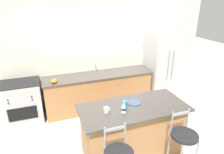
{
  "coord_description": "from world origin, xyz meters",
  "views": [
    {
      "loc": [
        -1.19,
        -3.93,
        2.63
      ],
      "look_at": [
        0.04,
        -0.5,
        1.14
      ],
      "focal_mm": 32.0,
      "sensor_mm": 36.0,
      "label": 1
    }
  ],
  "objects_px": {
    "refrigerator": "(162,64)",
    "tumbler_cup": "(125,105)",
    "wine_glass": "(124,105)",
    "coffee_mug": "(106,110)",
    "dinner_plate": "(134,102)",
    "oven_range": "(23,102)",
    "pumpkin_decoration": "(54,81)",
    "bar_stool_far": "(183,141)"
  },
  "relations": [
    {
      "from": "pumpkin_decoration",
      "to": "dinner_plate",
      "type": "bearing_deg",
      "value": -49.72
    },
    {
      "from": "oven_range",
      "to": "coffee_mug",
      "type": "height_order",
      "value": "coffee_mug"
    },
    {
      "from": "dinner_plate",
      "to": "tumbler_cup",
      "type": "relative_size",
      "value": 1.72
    },
    {
      "from": "oven_range",
      "to": "coffee_mug",
      "type": "bearing_deg",
      "value": -51.96
    },
    {
      "from": "oven_range",
      "to": "wine_glass",
      "type": "distance_m",
      "value": 2.53
    },
    {
      "from": "bar_stool_far",
      "to": "wine_glass",
      "type": "relative_size",
      "value": 5.73
    },
    {
      "from": "oven_range",
      "to": "wine_glass",
      "type": "bearing_deg",
      "value": -48.63
    },
    {
      "from": "bar_stool_far",
      "to": "wine_glass",
      "type": "bearing_deg",
      "value": 143.41
    },
    {
      "from": "refrigerator",
      "to": "tumbler_cup",
      "type": "height_order",
      "value": "refrigerator"
    },
    {
      "from": "refrigerator",
      "to": "bar_stool_far",
      "type": "xyz_separation_m",
      "value": [
        -1.09,
        -2.34,
        -0.36
      ]
    },
    {
      "from": "bar_stool_far",
      "to": "pumpkin_decoration",
      "type": "height_order",
      "value": "bar_stool_far"
    },
    {
      "from": "pumpkin_decoration",
      "to": "bar_stool_far",
      "type": "bearing_deg",
      "value": -52.77
    },
    {
      "from": "coffee_mug",
      "to": "pumpkin_decoration",
      "type": "bearing_deg",
      "value": 113.41
    },
    {
      "from": "refrigerator",
      "to": "coffee_mug",
      "type": "bearing_deg",
      "value": -140.88
    },
    {
      "from": "oven_range",
      "to": "pumpkin_decoration",
      "type": "xyz_separation_m",
      "value": [
        0.7,
        -0.2,
        0.48
      ]
    },
    {
      "from": "bar_stool_far",
      "to": "dinner_plate",
      "type": "relative_size",
      "value": 4.33
    },
    {
      "from": "coffee_mug",
      "to": "oven_range",
      "type": "bearing_deg",
      "value": 128.04
    },
    {
      "from": "pumpkin_decoration",
      "to": "refrigerator",
      "type": "bearing_deg",
      "value": 2.92
    },
    {
      "from": "refrigerator",
      "to": "pumpkin_decoration",
      "type": "height_order",
      "value": "refrigerator"
    },
    {
      "from": "wine_glass",
      "to": "refrigerator",
      "type": "bearing_deg",
      "value": 44.2
    },
    {
      "from": "oven_range",
      "to": "coffee_mug",
      "type": "distance_m",
      "value": 2.28
    },
    {
      "from": "bar_stool_far",
      "to": "coffee_mug",
      "type": "bearing_deg",
      "value": 147.19
    },
    {
      "from": "coffee_mug",
      "to": "wine_glass",
      "type": "bearing_deg",
      "value": -19.47
    },
    {
      "from": "pumpkin_decoration",
      "to": "coffee_mug",
      "type": "bearing_deg",
      "value": -66.59
    },
    {
      "from": "dinner_plate",
      "to": "coffee_mug",
      "type": "distance_m",
      "value": 0.55
    },
    {
      "from": "wine_glass",
      "to": "tumbler_cup",
      "type": "height_order",
      "value": "wine_glass"
    },
    {
      "from": "refrigerator",
      "to": "coffee_mug",
      "type": "height_order",
      "value": "refrigerator"
    },
    {
      "from": "refrigerator",
      "to": "wine_glass",
      "type": "relative_size",
      "value": 10.35
    },
    {
      "from": "coffee_mug",
      "to": "pumpkin_decoration",
      "type": "xyz_separation_m",
      "value": [
        -0.67,
        1.55,
        -0.04
      ]
    },
    {
      "from": "dinner_plate",
      "to": "oven_range",
      "type": "bearing_deg",
      "value": 139.58
    },
    {
      "from": "wine_glass",
      "to": "pumpkin_decoration",
      "type": "relative_size",
      "value": 1.39
    },
    {
      "from": "wine_glass",
      "to": "tumbler_cup",
      "type": "xyz_separation_m",
      "value": [
        0.06,
        0.09,
        -0.06
      ]
    },
    {
      "from": "dinner_plate",
      "to": "coffee_mug",
      "type": "bearing_deg",
      "value": -166.45
    },
    {
      "from": "refrigerator",
      "to": "pumpkin_decoration",
      "type": "xyz_separation_m",
      "value": [
        -2.76,
        -0.14,
        -0.02
      ]
    },
    {
      "from": "wine_glass",
      "to": "tumbler_cup",
      "type": "relative_size",
      "value": 1.3
    },
    {
      "from": "bar_stool_far",
      "to": "dinner_plate",
      "type": "xyz_separation_m",
      "value": [
        -0.46,
        0.77,
        0.35
      ]
    },
    {
      "from": "tumbler_cup",
      "to": "dinner_plate",
      "type": "bearing_deg",
      "value": 29.94
    },
    {
      "from": "coffee_mug",
      "to": "pumpkin_decoration",
      "type": "distance_m",
      "value": 1.69
    },
    {
      "from": "bar_stool_far",
      "to": "dinner_plate",
      "type": "distance_m",
      "value": 0.96
    },
    {
      "from": "coffee_mug",
      "to": "dinner_plate",
      "type": "bearing_deg",
      "value": 13.55
    },
    {
      "from": "refrigerator",
      "to": "tumbler_cup",
      "type": "bearing_deg",
      "value": -136.31
    },
    {
      "from": "coffee_mug",
      "to": "refrigerator",
      "type": "bearing_deg",
      "value": 39.12
    }
  ]
}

